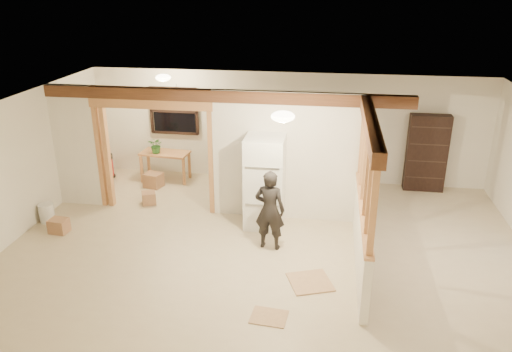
% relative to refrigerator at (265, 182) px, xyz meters
% --- Properties ---
extents(floor, '(9.00, 6.50, 0.01)m').
position_rel_refrigerator_xyz_m(floor, '(0.14, -0.79, -0.88)').
color(floor, beige).
rests_on(floor, ground).
extents(ceiling, '(9.00, 6.50, 0.01)m').
position_rel_refrigerator_xyz_m(ceiling, '(0.14, -0.79, 1.62)').
color(ceiling, white).
extents(wall_back, '(9.00, 0.01, 2.50)m').
position_rel_refrigerator_xyz_m(wall_back, '(0.14, 2.46, 0.37)').
color(wall_back, silver).
rests_on(wall_back, floor).
extents(wall_front, '(9.00, 0.01, 2.50)m').
position_rel_refrigerator_xyz_m(wall_front, '(0.14, -4.04, 0.37)').
color(wall_front, silver).
rests_on(wall_front, floor).
extents(wall_left, '(0.01, 6.50, 2.50)m').
position_rel_refrigerator_xyz_m(wall_left, '(-4.36, -0.79, 0.37)').
color(wall_left, silver).
rests_on(wall_left, floor).
extents(partition_left_stub, '(0.90, 0.12, 2.50)m').
position_rel_refrigerator_xyz_m(partition_left_stub, '(-3.91, 0.41, 0.37)').
color(partition_left_stub, white).
rests_on(partition_left_stub, floor).
extents(partition_center, '(2.80, 0.12, 2.50)m').
position_rel_refrigerator_xyz_m(partition_center, '(0.34, 0.41, 0.37)').
color(partition_center, white).
rests_on(partition_center, floor).
extents(doorway_frame, '(2.46, 0.14, 2.20)m').
position_rel_refrigerator_xyz_m(doorway_frame, '(-2.26, 0.41, 0.22)').
color(doorway_frame, tan).
rests_on(doorway_frame, floor).
extents(header_beam_back, '(7.00, 0.18, 0.22)m').
position_rel_refrigerator_xyz_m(header_beam_back, '(-0.86, 0.41, 1.50)').
color(header_beam_back, brown).
rests_on(header_beam_back, ceiling).
extents(header_beam_right, '(0.18, 3.30, 0.22)m').
position_rel_refrigerator_xyz_m(header_beam_right, '(1.74, -1.19, 1.50)').
color(header_beam_right, brown).
rests_on(header_beam_right, ceiling).
extents(pony_wall, '(0.12, 3.20, 1.00)m').
position_rel_refrigerator_xyz_m(pony_wall, '(1.74, -1.19, -0.38)').
color(pony_wall, white).
rests_on(pony_wall, floor).
extents(stud_partition, '(0.14, 3.20, 1.32)m').
position_rel_refrigerator_xyz_m(stud_partition, '(1.74, -1.19, 0.78)').
color(stud_partition, tan).
rests_on(stud_partition, pony_wall).
extents(window_back, '(1.12, 0.10, 1.10)m').
position_rel_refrigerator_xyz_m(window_back, '(-2.46, 2.38, 0.67)').
color(window_back, black).
rests_on(window_back, wall_back).
extents(ceiling_dome_main, '(0.36, 0.36, 0.16)m').
position_rel_refrigerator_xyz_m(ceiling_dome_main, '(0.44, -1.29, 1.60)').
color(ceiling_dome_main, '#FFEABF').
rests_on(ceiling_dome_main, ceiling).
extents(ceiling_dome_util, '(0.32, 0.32, 0.14)m').
position_rel_refrigerator_xyz_m(ceiling_dome_util, '(-2.36, 1.51, 1.60)').
color(ceiling_dome_util, '#FFEABF').
rests_on(ceiling_dome_util, ceiling).
extents(hanging_bulb, '(0.07, 0.07, 0.07)m').
position_rel_refrigerator_xyz_m(hanging_bulb, '(-1.86, 0.81, 1.30)').
color(hanging_bulb, '#FFD88C').
rests_on(hanging_bulb, ceiling).
extents(refrigerator, '(0.72, 0.70, 1.75)m').
position_rel_refrigerator_xyz_m(refrigerator, '(0.00, 0.00, 0.00)').
color(refrigerator, white).
rests_on(refrigerator, floor).
extents(woman, '(0.56, 0.40, 1.43)m').
position_rel_refrigerator_xyz_m(woman, '(0.20, -0.86, -0.16)').
color(woman, '#292424').
rests_on(woman, floor).
extents(work_table, '(1.14, 0.65, 0.69)m').
position_rel_refrigerator_xyz_m(work_table, '(-2.59, 1.92, -0.53)').
color(work_table, tan).
rests_on(work_table, floor).
extents(potted_plant, '(0.38, 0.34, 0.38)m').
position_rel_refrigerator_xyz_m(potted_plant, '(-2.74, 1.83, 0.00)').
color(potted_plant, '#317331').
rests_on(potted_plant, work_table).
extents(shop_vac, '(0.57, 0.57, 0.58)m').
position_rel_refrigerator_xyz_m(shop_vac, '(-4.06, 1.84, -0.58)').
color(shop_vac, '#B2080B').
rests_on(shop_vac, floor).
extents(bookshelf, '(0.86, 0.29, 1.71)m').
position_rel_refrigerator_xyz_m(bookshelf, '(3.26, 2.25, -0.02)').
color(bookshelf, black).
rests_on(bookshelf, floor).
extents(bucket, '(0.33, 0.33, 0.36)m').
position_rel_refrigerator_xyz_m(bucket, '(-4.19, -0.51, -0.69)').
color(bucket, white).
rests_on(bucket, floor).
extents(box_util_a, '(0.45, 0.42, 0.32)m').
position_rel_refrigerator_xyz_m(box_util_a, '(-2.74, 1.48, -0.71)').
color(box_util_a, '#A0704D').
rests_on(box_util_a, floor).
extents(box_util_b, '(0.36, 0.36, 0.25)m').
position_rel_refrigerator_xyz_m(box_util_b, '(-2.53, 0.58, -0.75)').
color(box_util_b, '#A0704D').
rests_on(box_util_b, floor).
extents(box_front, '(0.35, 0.29, 0.27)m').
position_rel_refrigerator_xyz_m(box_front, '(-3.73, -0.90, -0.74)').
color(box_front, '#A0704D').
rests_on(box_front, floor).
extents(floor_panel_near, '(0.80, 0.80, 0.02)m').
position_rel_refrigerator_xyz_m(floor_panel_near, '(0.97, -1.86, -0.86)').
color(floor_panel_near, tan).
rests_on(floor_panel_near, floor).
extents(floor_panel_far, '(0.53, 0.44, 0.02)m').
position_rel_refrigerator_xyz_m(floor_panel_far, '(0.45, -2.81, -0.87)').
color(floor_panel_far, tan).
rests_on(floor_panel_far, floor).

